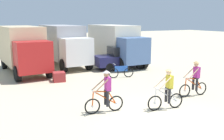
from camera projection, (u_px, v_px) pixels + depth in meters
The scene contains 10 objects.
ground_plane at pixel (158, 116), 10.37m from camera, with size 120.00×120.00×0.00m, color beige.
box_truck_tan_camper at pixel (23, 47), 18.51m from camera, with size 2.84×6.90×3.35m.
box_truck_grey_hauler at pixel (64, 43), 21.25m from camera, with size 2.68×6.85×3.35m.
box_truck_cream_rv at pixel (116, 43), 21.82m from camera, with size 2.49×6.79×3.35m.
sedan_parked at pixel (121, 57), 20.14m from camera, with size 4.34×2.12×1.76m.
cyclist_orange_shirt at pixel (106, 93), 10.63m from camera, with size 1.73×0.52×1.82m.
cyclist_cowboy_hat at pixel (167, 91), 11.01m from camera, with size 1.72×0.53×1.82m.
cyclist_near_camera at pixel (195, 80), 12.91m from camera, with size 1.73×0.52×1.82m.
bicycle_spare at pixel (121, 72), 17.06m from camera, with size 1.70×0.57×0.97m.
supply_crate at pixel (59, 77), 16.07m from camera, with size 0.74×0.73×0.60m, color #9E2D2D.
Camera 1 is at (-6.19, -7.82, 3.90)m, focal length 40.83 mm.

